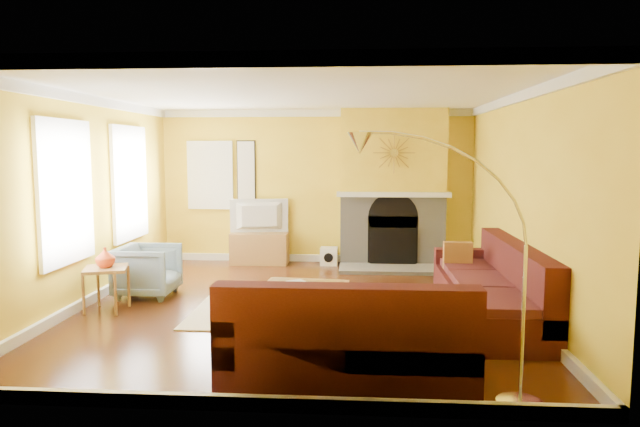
# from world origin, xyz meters

# --- Properties ---
(floor) EXTENTS (5.50, 6.00, 0.02)m
(floor) POSITION_xyz_m (0.00, 0.00, -0.01)
(floor) COLOR #562A12
(floor) RESTS_ON ground
(ceiling) EXTENTS (5.50, 6.00, 0.02)m
(ceiling) POSITION_xyz_m (0.00, 0.00, 2.71)
(ceiling) COLOR white
(ceiling) RESTS_ON ground
(wall_back) EXTENTS (5.50, 0.02, 2.70)m
(wall_back) POSITION_xyz_m (0.00, 3.01, 1.35)
(wall_back) COLOR yellow
(wall_back) RESTS_ON ground
(wall_front) EXTENTS (5.50, 0.02, 2.70)m
(wall_front) POSITION_xyz_m (0.00, -3.01, 1.35)
(wall_front) COLOR yellow
(wall_front) RESTS_ON ground
(wall_left) EXTENTS (0.02, 6.00, 2.70)m
(wall_left) POSITION_xyz_m (-2.76, 0.00, 1.35)
(wall_left) COLOR yellow
(wall_left) RESTS_ON ground
(wall_right) EXTENTS (0.02, 6.00, 2.70)m
(wall_right) POSITION_xyz_m (2.76, 0.00, 1.35)
(wall_right) COLOR yellow
(wall_right) RESTS_ON ground
(baseboard) EXTENTS (5.50, 6.00, 0.12)m
(baseboard) POSITION_xyz_m (0.00, 0.00, 0.06)
(baseboard) COLOR white
(baseboard) RESTS_ON floor
(crown_molding) EXTENTS (5.50, 6.00, 0.12)m
(crown_molding) POSITION_xyz_m (0.00, 0.00, 2.64)
(crown_molding) COLOR white
(crown_molding) RESTS_ON ceiling
(window_left_near) EXTENTS (0.06, 1.22, 1.72)m
(window_left_near) POSITION_xyz_m (-2.72, 1.30, 1.50)
(window_left_near) COLOR white
(window_left_near) RESTS_ON wall_left
(window_left_far) EXTENTS (0.06, 1.22, 1.72)m
(window_left_far) POSITION_xyz_m (-2.72, -0.60, 1.50)
(window_left_far) COLOR white
(window_left_far) RESTS_ON wall_left
(window_back) EXTENTS (0.82, 0.06, 1.22)m
(window_back) POSITION_xyz_m (-1.90, 2.96, 1.55)
(window_back) COLOR white
(window_back) RESTS_ON wall_back
(wall_art) EXTENTS (0.34, 0.04, 1.14)m
(wall_art) POSITION_xyz_m (-1.25, 2.97, 1.60)
(wall_art) COLOR white
(wall_art) RESTS_ON wall_back
(fireplace) EXTENTS (1.80, 0.40, 2.70)m
(fireplace) POSITION_xyz_m (1.35, 2.80, 1.35)
(fireplace) COLOR gray
(fireplace) RESTS_ON floor
(mantel) EXTENTS (1.92, 0.22, 0.08)m
(mantel) POSITION_xyz_m (1.35, 2.56, 1.25)
(mantel) COLOR white
(mantel) RESTS_ON fireplace
(hearth) EXTENTS (1.80, 0.70, 0.06)m
(hearth) POSITION_xyz_m (1.35, 2.25, 0.03)
(hearth) COLOR gray
(hearth) RESTS_ON floor
(sunburst) EXTENTS (0.70, 0.04, 0.70)m
(sunburst) POSITION_xyz_m (1.35, 2.57, 1.95)
(sunburst) COLOR olive
(sunburst) RESTS_ON fireplace
(rug) EXTENTS (2.40, 1.80, 0.02)m
(rug) POSITION_xyz_m (-0.07, -0.21, 0.01)
(rug) COLOR beige
(rug) RESTS_ON floor
(sectional_sofa) EXTENTS (3.18, 3.74, 0.90)m
(sectional_sofa) POSITION_xyz_m (1.16, -0.83, 0.45)
(sectional_sofa) COLOR #481717
(sectional_sofa) RESTS_ON floor
(coffee_table) EXTENTS (1.09, 1.09, 0.40)m
(coffee_table) POSITION_xyz_m (0.11, -0.60, 0.20)
(coffee_table) COLOR white
(coffee_table) RESTS_ON floor
(media_console) EXTENTS (1.00, 0.45, 0.55)m
(media_console) POSITION_xyz_m (-0.97, 2.70, 0.28)
(media_console) COLOR olive
(media_console) RESTS_ON floor
(tv) EXTENTS (1.03, 0.34, 0.59)m
(tv) POSITION_xyz_m (-0.97, 2.70, 0.84)
(tv) COLOR black
(tv) RESTS_ON media_console
(subwoofer) EXTENTS (0.30, 0.30, 0.30)m
(subwoofer) POSITION_xyz_m (0.25, 2.70, 0.15)
(subwoofer) COLOR white
(subwoofer) RESTS_ON floor
(armchair) EXTENTS (0.78, 0.76, 0.71)m
(armchair) POSITION_xyz_m (-2.11, 0.37, 0.35)
(armchair) COLOR gray
(armchair) RESTS_ON floor
(side_table) EXTENTS (0.63, 0.63, 0.55)m
(side_table) POSITION_xyz_m (-2.36, -0.37, 0.28)
(side_table) COLOR olive
(side_table) RESTS_ON floor
(vase) EXTENTS (0.31, 0.31, 0.25)m
(vase) POSITION_xyz_m (-2.36, -0.37, 0.67)
(vase) COLOR #E74919
(vase) RESTS_ON side_table
(book) EXTENTS (0.31, 0.33, 0.03)m
(book) POSITION_xyz_m (-0.04, -0.50, 0.41)
(book) COLOR white
(book) RESTS_ON coffee_table
(arc_lamp) EXTENTS (1.35, 0.36, 2.12)m
(arc_lamp) POSITION_xyz_m (1.45, -2.80, 1.06)
(arc_lamp) COLOR silver
(arc_lamp) RESTS_ON floor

